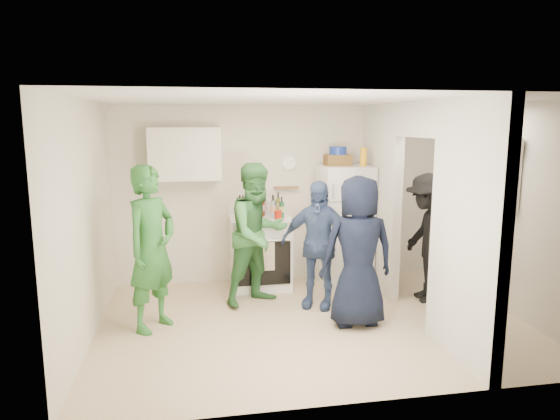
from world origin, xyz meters
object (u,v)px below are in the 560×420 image
object	(u,v)px
wicker_basket	(338,160)
person_green_left	(152,248)
person_navy	(358,252)
fridge	(344,225)
blue_bowl	(338,151)
person_denim	(317,244)
person_green_center	(258,234)
stove	(260,252)
person_nook	(427,238)
yellow_cup_stack_top	(363,157)

from	to	relation	value
wicker_basket	person_green_left	bearing A→B (deg)	-153.27
wicker_basket	person_navy	bearing A→B (deg)	-97.52
fridge	person_navy	xyz separation A→B (m)	(-0.30, -1.48, 0.01)
blue_bowl	person_denim	size ratio (longest dim) A/B	0.15
wicker_basket	person_green_center	distance (m)	1.61
stove	fridge	size ratio (longest dim) A/B	0.59
person_green_left	person_nook	distance (m)	3.39
blue_bowl	person_green_left	bearing A→B (deg)	-153.27
fridge	person_green_center	size ratio (longest dim) A/B	0.94
fridge	person_denim	world-z (taller)	fridge
wicker_basket	person_navy	size ratio (longest dim) A/B	0.21
person_green_left	person_green_center	distance (m)	1.38
fridge	person_navy	size ratio (longest dim) A/B	0.99
fridge	person_nook	bearing A→B (deg)	-45.99
person_green_center	fridge	bearing A→B (deg)	-4.37
person_green_left	person_denim	xyz separation A→B (m)	(1.94, 0.34, -0.12)
stove	person_navy	bearing A→B (deg)	-59.39
fridge	person_navy	distance (m)	1.51
yellow_cup_stack_top	stove	bearing A→B (deg)	174.75
yellow_cup_stack_top	person_green_left	bearing A→B (deg)	-158.64
stove	blue_bowl	xyz separation A→B (m)	(1.09, 0.02, 1.39)
person_green_left	person_denim	size ratio (longest dim) A/B	1.15
stove	person_denim	xyz separation A→B (m)	(0.59, -0.87, 0.30)
stove	person_nook	size ratio (longest dim) A/B	0.60
fridge	person_green_center	distance (m)	1.43
stove	yellow_cup_stack_top	world-z (taller)	yellow_cup_stack_top
yellow_cup_stack_top	blue_bowl	bearing A→B (deg)	154.89
blue_bowl	person_navy	size ratio (longest dim) A/B	0.14
wicker_basket	person_nook	xyz separation A→B (m)	(0.93, -0.91, -0.93)
wicker_basket	yellow_cup_stack_top	world-z (taller)	yellow_cup_stack_top
blue_bowl	person_nook	distance (m)	1.68
fridge	person_nook	size ratio (longest dim) A/B	1.02
person_navy	person_green_left	bearing A→B (deg)	-7.59
person_nook	person_navy	bearing A→B (deg)	-56.58
wicker_basket	blue_bowl	distance (m)	0.13
fridge	person_denim	xyz separation A→B (m)	(-0.60, -0.84, -0.05)
person_navy	blue_bowl	bearing A→B (deg)	-97.61
person_denim	person_nook	size ratio (longest dim) A/B	0.96
person_green_center	person_navy	xyz separation A→B (m)	(1.00, -0.89, -0.04)
fridge	yellow_cup_stack_top	size ratio (longest dim) A/B	6.71
person_nook	stove	bearing A→B (deg)	-108.97
person_navy	stove	bearing A→B (deg)	-59.48
fridge	person_nook	distance (m)	1.19
stove	fridge	distance (m)	1.24
person_green_left	person_nook	world-z (taller)	person_green_left
blue_bowl	person_green_center	distance (m)	1.68
blue_bowl	yellow_cup_stack_top	distance (m)	0.36
person_green_center	wicker_basket	bearing A→B (deg)	-0.72
person_green_center	person_denim	world-z (taller)	person_green_center
blue_bowl	person_denim	distance (m)	1.50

